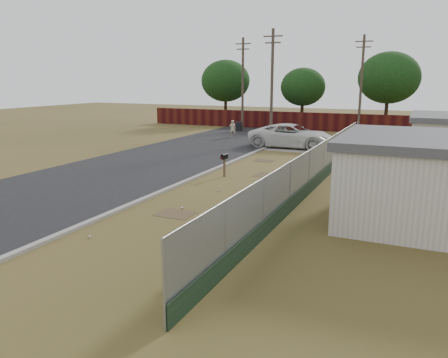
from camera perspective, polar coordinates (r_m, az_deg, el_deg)
The scene contains 12 objects.
ground at distance 20.84m, azimuth 2.58°, elevation -1.09°, with size 120.00×120.00×0.00m, color brown.
street at distance 30.79m, azimuth -3.51°, elevation 3.48°, with size 15.10×60.00×0.12m.
chainlink_fence at distance 20.72m, azimuth 11.71°, elevation 0.83°, with size 0.10×27.06×2.02m.
privacy_fence at distance 46.00m, azimuth 7.33°, elevation 7.61°, with size 30.00×0.12×1.80m, color #45140E.
utility_poles at distance 41.00m, azimuth 8.83°, elevation 12.26°, with size 12.60×8.24×9.00m.
horizon_trees at distance 42.86m, azimuth 15.83°, elevation 11.86°, with size 33.32×31.94×7.78m.
fire_hydrant at distance 11.70m, azimuth -2.80°, elevation -10.17°, with size 0.44×0.44×0.96m.
mailbox at distance 22.89m, azimuth 0.04°, elevation 2.70°, with size 0.24×0.54×1.24m.
pickup_truck at distance 33.31m, azimuth 8.91°, elevation 5.59°, with size 2.97×6.43×1.79m, color silver.
pedestrian at distance 38.81m, azimuth 1.12°, elevation 6.58°, with size 0.57×0.37×1.55m, color tan.
trash_bin at distance 43.81m, azimuth 1.90°, elevation 6.88°, with size 0.73×0.72×0.90m.
scattered_litter at distance 18.45m, azimuth -1.33°, elevation -2.80°, with size 3.11×12.06×0.07m.
Camera 1 is at (7.50, -18.78, 5.02)m, focal length 35.00 mm.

